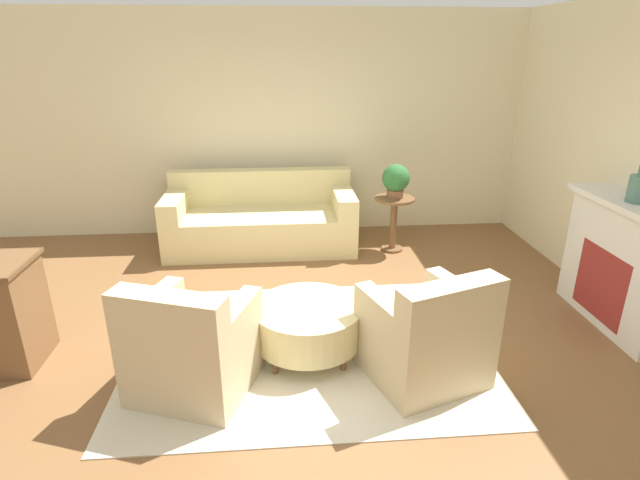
{
  "coord_description": "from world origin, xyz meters",
  "views": [
    {
      "loc": [
        -0.19,
        -3.54,
        2.34
      ],
      "look_at": [
        0.15,
        0.55,
        0.75
      ],
      "focal_mm": 28.0,
      "sensor_mm": 36.0,
      "label": 1
    }
  ],
  "objects_px": {
    "couch": "(261,221)",
    "armchair_left": "(191,349)",
    "ottoman_table": "(307,323)",
    "potted_plant_on_side_table": "(396,180)",
    "side_table": "(394,215)",
    "vase_mantel_near": "(640,188)",
    "armchair_right": "(427,338)"
  },
  "relations": [
    {
      "from": "couch",
      "to": "armchair_left",
      "type": "xyz_separation_m",
      "value": [
        -0.42,
        -2.82,
        0.02
      ]
    },
    {
      "from": "ottoman_table",
      "to": "potted_plant_on_side_table",
      "type": "height_order",
      "value": "potted_plant_on_side_table"
    },
    {
      "from": "ottoman_table",
      "to": "side_table",
      "type": "height_order",
      "value": "side_table"
    },
    {
      "from": "vase_mantel_near",
      "to": "potted_plant_on_side_table",
      "type": "relative_size",
      "value": 0.78
    },
    {
      "from": "ottoman_table",
      "to": "potted_plant_on_side_table",
      "type": "bearing_deg",
      "value": 61.21
    },
    {
      "from": "couch",
      "to": "armchair_right",
      "type": "height_order",
      "value": "couch"
    },
    {
      "from": "armchair_right",
      "to": "vase_mantel_near",
      "type": "relative_size",
      "value": 3.17
    },
    {
      "from": "vase_mantel_near",
      "to": "potted_plant_on_side_table",
      "type": "height_order",
      "value": "vase_mantel_near"
    },
    {
      "from": "couch",
      "to": "ottoman_table",
      "type": "height_order",
      "value": "couch"
    },
    {
      "from": "couch",
      "to": "vase_mantel_near",
      "type": "distance_m",
      "value": 3.96
    },
    {
      "from": "couch",
      "to": "armchair_right",
      "type": "bearing_deg",
      "value": -65.48
    },
    {
      "from": "couch",
      "to": "potted_plant_on_side_table",
      "type": "xyz_separation_m",
      "value": [
        1.6,
        -0.26,
        0.56
      ]
    },
    {
      "from": "ottoman_table",
      "to": "side_table",
      "type": "distance_m",
      "value": 2.45
    },
    {
      "from": "armchair_left",
      "to": "ottoman_table",
      "type": "height_order",
      "value": "armchair_left"
    },
    {
      "from": "armchair_right",
      "to": "potted_plant_on_side_table",
      "type": "height_order",
      "value": "potted_plant_on_side_table"
    },
    {
      "from": "armchair_right",
      "to": "side_table",
      "type": "relative_size",
      "value": 1.47
    },
    {
      "from": "side_table",
      "to": "potted_plant_on_side_table",
      "type": "distance_m",
      "value": 0.44
    },
    {
      "from": "side_table",
      "to": "potted_plant_on_side_table",
      "type": "relative_size",
      "value": 1.68
    },
    {
      "from": "side_table",
      "to": "potted_plant_on_side_table",
      "type": "xyz_separation_m",
      "value": [
        0.0,
        0.0,
        0.44
      ]
    },
    {
      "from": "armchair_right",
      "to": "side_table",
      "type": "bearing_deg",
      "value": 82.86
    },
    {
      "from": "couch",
      "to": "ottoman_table",
      "type": "bearing_deg",
      "value": -79.95
    },
    {
      "from": "armchair_left",
      "to": "armchair_right",
      "type": "xyz_separation_m",
      "value": [
        1.71,
        0.0,
        0.0
      ]
    },
    {
      "from": "side_table",
      "to": "vase_mantel_near",
      "type": "bearing_deg",
      "value": -50.07
    },
    {
      "from": "ottoman_table",
      "to": "armchair_left",
      "type": "bearing_deg",
      "value": -154.26
    },
    {
      "from": "armchair_right",
      "to": "side_table",
      "type": "xyz_separation_m",
      "value": [
        0.32,
        2.55,
        0.1
      ]
    },
    {
      "from": "armchair_right",
      "to": "ottoman_table",
      "type": "bearing_deg",
      "value": 154.5
    },
    {
      "from": "ottoman_table",
      "to": "couch",
      "type": "bearing_deg",
      "value": 100.05
    },
    {
      "from": "armchair_left",
      "to": "ottoman_table",
      "type": "bearing_deg",
      "value": 25.74
    },
    {
      "from": "armchair_right",
      "to": "vase_mantel_near",
      "type": "bearing_deg",
      "value": 19.13
    },
    {
      "from": "couch",
      "to": "vase_mantel_near",
      "type": "xyz_separation_m",
      "value": [
        3.19,
        -2.16,
        0.94
      ]
    },
    {
      "from": "ottoman_table",
      "to": "vase_mantel_near",
      "type": "distance_m",
      "value": 2.94
    },
    {
      "from": "armchair_left",
      "to": "armchair_right",
      "type": "distance_m",
      "value": 1.71
    }
  ]
}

